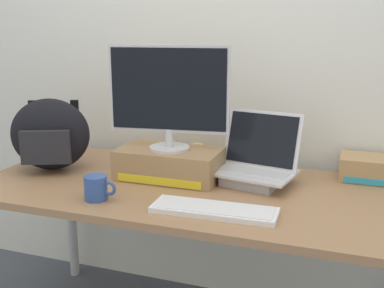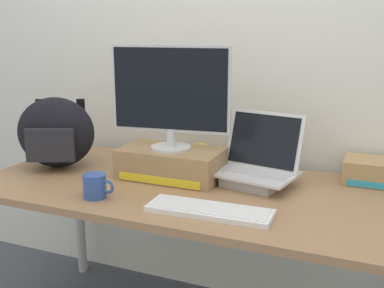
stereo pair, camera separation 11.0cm
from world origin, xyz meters
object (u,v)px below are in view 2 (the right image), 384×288
Objects in this scene: toner_box_yellow at (171,163)px; external_keyboard at (209,210)px; desktop_monitor at (170,95)px; coffee_mug at (95,186)px; open_laptop at (256,171)px; plush_toy at (201,154)px; toner_box_cyan at (384,172)px; messenger_backpack at (56,133)px.

external_keyboard is (0.30, -0.32, -0.05)m from toner_box_yellow.
desktop_monitor is 0.49m from coffee_mug.
open_laptop is (0.36, 0.06, -0.30)m from desktop_monitor.
coffee_mug is 1.24× the size of plush_toy.
desktop_monitor is 0.56m from external_keyboard.
coffee_mug is at bearing -149.11° from toner_box_cyan.
open_laptop is at bearing 8.51° from toner_box_yellow.
desktop_monitor is at bearing -79.30° from toner_box_yellow.
desktop_monitor is 1.36× the size of open_laptop.
toner_box_cyan is at bearing -10.27° from messenger_backpack.
desktop_monitor is at bearing -162.70° from toner_box_cyan.
desktop_monitor is 0.59m from messenger_backpack.
external_keyboard is 4.31× the size of plush_toy.
coffee_mug is at bearing -58.48° from messenger_backpack.
open_laptop is 0.36m from plush_toy.
messenger_backpack is at bearing 144.95° from coffee_mug.
toner_box_yellow is 0.38m from coffee_mug.
open_laptop is 0.53m from toner_box_cyan.
coffee_mug is (-0.16, -0.34, -0.02)m from toner_box_yellow.
toner_box_yellow reaches higher than external_keyboard.
desktop_monitor is 0.95m from toner_box_cyan.
desktop_monitor is 1.60× the size of toner_box_cyan.
coffee_mug is at bearing -109.77° from plush_toy.
plush_toy is (0.05, 0.23, -0.01)m from toner_box_yellow.
plush_toy is (0.05, 0.23, -0.31)m from desktop_monitor.
open_laptop reaches higher than external_keyboard.
desktop_monitor reaches higher than plush_toy.
plush_toy is (0.60, 0.30, -0.11)m from messenger_backpack.
open_laptop is at bearing 0.80° from desktop_monitor.
external_keyboard is at bearing -54.51° from desktop_monitor.
toner_box_yellow is at bearing -16.77° from messenger_backpack.
open_laptop is 0.83× the size of external_keyboard.
toner_box_cyan is (0.81, 0.03, -0.00)m from plush_toy.
desktop_monitor is 4.86× the size of plush_toy.
desktop_monitor is at bearing 64.75° from coffee_mug.
messenger_backpack is 1.45m from toner_box_cyan.
desktop_monitor is at bearing -101.12° from plush_toy.
messenger_backpack is at bearing -153.62° from plush_toy.
toner_box_cyan reaches higher than external_keyboard.
toner_box_cyan is at bearing 33.67° from open_laptop.
open_laptop is at bearing 78.07° from external_keyboard.
open_laptop is 0.93m from messenger_backpack.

